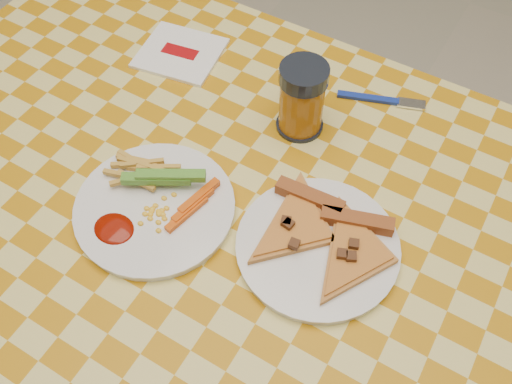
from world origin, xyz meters
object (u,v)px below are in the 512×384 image
(plate_left, at_px, (155,209))
(plate_right, at_px, (317,248))
(drink_glass, at_px, (302,99))
(table, at_px, (233,253))

(plate_left, height_order, plate_right, same)
(plate_left, bearing_deg, plate_right, 14.98)
(plate_left, bearing_deg, drink_glass, 67.94)
(table, xyz_separation_m, drink_glass, (-0.01, 0.22, 0.13))
(plate_left, distance_m, plate_right, 0.24)
(plate_right, distance_m, drink_glass, 0.24)
(plate_right, xyz_separation_m, drink_glass, (-0.13, 0.19, 0.05))
(plate_right, bearing_deg, drink_glass, 124.08)
(table, bearing_deg, plate_right, 14.25)
(plate_left, relative_size, drink_glass, 1.84)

